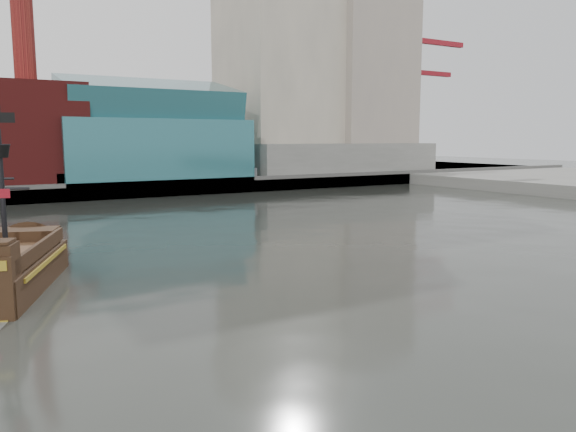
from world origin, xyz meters
TOP-DOWN VIEW (x-y plane):
  - ground at (0.00, 0.00)m, footprint 400.00×400.00m
  - promenade_far at (0.00, 92.00)m, footprint 220.00×60.00m
  - seawall at (0.00, 62.50)m, footprint 220.00×1.00m
  - skyline at (5.21, 84.56)m, footprint 149.00×45.00m
  - crane_a at (78.63, 82.00)m, footprint 22.50×4.00m
  - crane_b at (88.23, 92.00)m, footprint 19.10×4.00m
  - pirate_ship at (-16.58, 14.24)m, footprint 9.91×16.32m

SIDE VIEW (x-z plane):
  - ground at x=0.00m, z-range 0.00..0.00m
  - promenade_far at x=0.00m, z-range 0.00..2.00m
  - pirate_ship at x=-16.58m, z-range -4.81..6.94m
  - seawall at x=0.00m, z-range 0.00..2.60m
  - crane_b at x=88.23m, z-range 2.45..28.70m
  - crane_a at x=78.63m, z-range 2.99..35.24m
  - skyline at x=5.21m, z-range -6.45..55.55m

